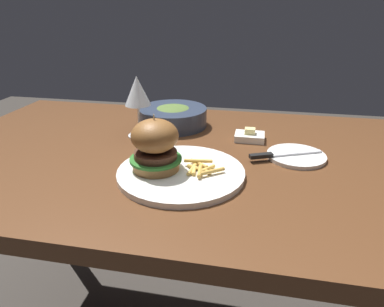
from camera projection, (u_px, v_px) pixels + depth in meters
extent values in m
cube|color=#56331C|center=(197.00, 160.00, 0.92)|extent=(1.47, 0.83, 0.04)
cylinder|color=#56331C|center=(60.00, 191.00, 1.50)|extent=(0.06, 0.06, 0.70)
cylinder|color=white|center=(181.00, 173.00, 0.79)|extent=(0.29, 0.29, 0.01)
cylinder|color=#9E6B38|center=(156.00, 164.00, 0.79)|extent=(0.11, 0.11, 0.02)
cylinder|color=#2D7028|center=(156.00, 159.00, 0.78)|extent=(0.12, 0.12, 0.01)
cylinder|color=#4C2D1E|center=(156.00, 154.00, 0.78)|extent=(0.10, 0.10, 0.02)
ellipsoid|color=brown|center=(155.00, 136.00, 0.76)|extent=(0.11, 0.11, 0.07)
cylinder|color=#CCB78C|center=(154.00, 125.00, 0.75)|extent=(0.00, 0.00, 0.05)
cylinder|color=#EABC5B|center=(194.00, 169.00, 0.78)|extent=(0.02, 0.05, 0.01)
cylinder|color=#E0B251|center=(192.00, 169.00, 0.78)|extent=(0.02, 0.06, 0.01)
cylinder|color=gold|center=(199.00, 164.00, 0.80)|extent=(0.05, 0.04, 0.01)
cylinder|color=gold|center=(200.00, 171.00, 0.77)|extent=(0.01, 0.05, 0.01)
cylinder|color=#E0B251|center=(207.00, 169.00, 0.78)|extent=(0.03, 0.04, 0.01)
cylinder|color=gold|center=(212.00, 171.00, 0.76)|extent=(0.05, 0.04, 0.01)
cylinder|color=gold|center=(199.00, 169.00, 0.78)|extent=(0.06, 0.04, 0.01)
cylinder|color=#EABC5B|center=(198.00, 161.00, 0.80)|extent=(0.07, 0.02, 0.01)
cylinder|color=silver|center=(140.00, 135.00, 1.03)|extent=(0.07, 0.07, 0.00)
cylinder|color=silver|center=(139.00, 120.00, 1.01)|extent=(0.01, 0.01, 0.09)
cone|color=silver|center=(137.00, 91.00, 0.97)|extent=(0.08, 0.08, 0.08)
cylinder|color=white|center=(296.00, 156.00, 0.88)|extent=(0.15, 0.15, 0.01)
cube|color=silver|center=(297.00, 153.00, 0.88)|extent=(0.13, 0.07, 0.00)
cube|color=black|center=(261.00, 156.00, 0.86)|extent=(0.06, 0.04, 0.01)
cube|color=white|center=(250.00, 137.00, 0.99)|extent=(0.08, 0.06, 0.02)
cube|color=#F4E58C|center=(250.00, 131.00, 0.99)|extent=(0.03, 0.03, 0.02)
cylinder|color=#2D384C|center=(173.00, 117.00, 1.10)|extent=(0.22, 0.22, 0.06)
ellipsoid|color=#4C662D|center=(173.00, 110.00, 1.09)|extent=(0.12, 0.12, 0.02)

